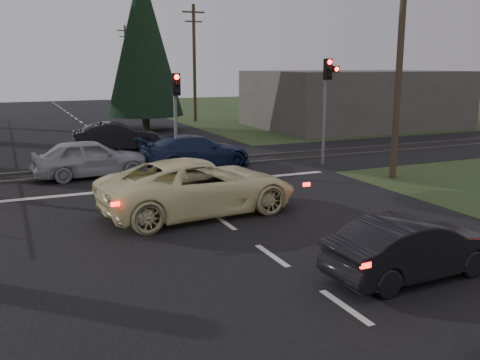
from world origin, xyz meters
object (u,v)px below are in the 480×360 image
traffic_signal_right (327,91)px  dark_car_far (116,137)px  dark_hatchback (413,248)px  utility_pole_mid (194,61)px  blue_sedan (195,151)px  cream_coupe (199,187)px  silver_car (91,158)px  traffic_signal_center (176,105)px  utility_pole_near (400,57)px  utility_pole_far (126,62)px

traffic_signal_right → dark_car_far: 11.48m
dark_hatchback → utility_pole_mid: bearing=-14.1°
dark_hatchback → dark_car_far: (-2.33, 19.89, 0.08)m
traffic_signal_right → blue_sedan: traffic_signal_right is taller
cream_coupe → silver_car: cream_coupe is taller
traffic_signal_right → cream_coupe: traffic_signal_right is taller
silver_car → blue_sedan: silver_car is taller
cream_coupe → traffic_signal_center: bearing=-17.2°
utility_pole_near → blue_sedan: 9.28m
cream_coupe → blue_sedan: size_ratio=1.22×
utility_pole_far → utility_pole_mid: bearing=-90.0°
dark_hatchback → silver_car: size_ratio=0.87×
traffic_signal_right → utility_pole_mid: bearing=87.3°
traffic_signal_right → dark_hatchback: (-5.42, -11.82, -2.66)m
utility_pole_mid → dark_car_far: (-8.70, -12.45, -3.99)m
cream_coupe → dark_car_far: cream_coupe is taller
utility_pole_mid → utility_pole_far: (0.00, 25.00, 0.00)m
utility_pole_near → dark_car_far: utility_pole_near is taller
utility_pole_near → utility_pole_far: same height
utility_pole_mid → dark_car_far: utility_pole_mid is taller
utility_pole_far → blue_sedan: utility_pole_far is taller
traffic_signal_center → utility_pole_mid: utility_pole_mid is taller
utility_pole_far → dark_car_far: bearing=-103.1°
utility_pole_near → cream_coupe: utility_pole_near is taller
traffic_signal_right → utility_pole_mid: 20.60m
traffic_signal_center → cream_coupe: 6.89m
utility_pole_mid → utility_pole_near: bearing=-90.0°
dark_hatchback → dark_car_far: size_ratio=0.89×
traffic_signal_center → utility_pole_far: (7.50, 44.32, 1.92)m
traffic_signal_right → cream_coupe: 9.79m
traffic_signal_right → utility_pole_near: size_ratio=0.52×
traffic_signal_right → traffic_signal_center: size_ratio=1.15×
cream_coupe → silver_car: 7.20m
traffic_signal_center → utility_pole_near: size_ratio=0.46×
utility_pole_near → utility_pole_far: (0.00, 49.00, 0.00)m
utility_pole_mid → traffic_signal_center: bearing=-111.2°
traffic_signal_center → utility_pole_near: (7.50, -4.68, 1.92)m
utility_pole_mid → blue_sedan: (-6.48, -18.69, -4.00)m
utility_pole_mid → dark_hatchback: 33.21m
silver_car → dark_car_far: size_ratio=1.02×
dark_hatchback → blue_sedan: (-0.11, 13.65, 0.07)m
dark_hatchback → traffic_signal_center: bearing=2.0°
utility_pole_near → cream_coupe: (-8.82, -1.79, -3.89)m
traffic_signal_right → silver_car: (-10.05, 1.60, -2.54)m
traffic_signal_right → dark_hatchback: size_ratio=1.19×
utility_pole_near → silver_car: utility_pole_near is taller
utility_pole_mid → dark_hatchback: bearing=-101.1°
blue_sedan → dark_car_far: bearing=14.6°
blue_sedan → utility_pole_near: bearing=-134.3°
utility_pole_far → cream_coupe: size_ratio=1.49×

